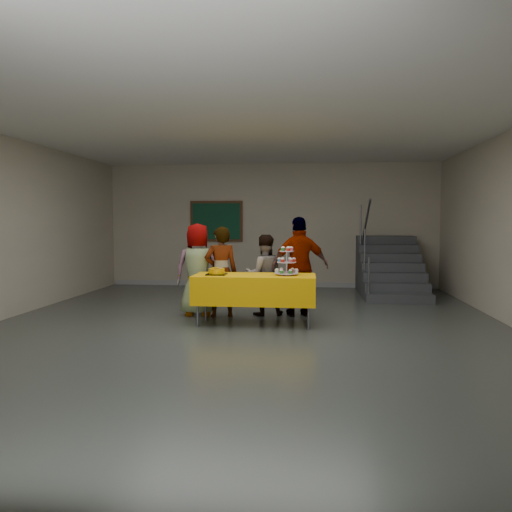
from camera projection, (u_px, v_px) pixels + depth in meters
The scene contains 10 objects.
room_shell at pixel (244, 184), 7.18m from camera, with size 10.00×10.04×3.02m.
bake_table at pixel (255, 289), 7.74m from camera, with size 1.88×0.78×0.77m.
cupcake_stand at pixel (287, 263), 7.69m from camera, with size 0.38×0.38×0.44m.
bear_cake at pixel (217, 271), 7.75m from camera, with size 0.32×0.36×0.12m.
schoolchild_a at pixel (198, 269), 8.46m from camera, with size 0.77×0.50×1.57m, color slate.
schoolchild_b at pixel (221, 272), 8.32m from camera, with size 0.55×0.36×1.51m, color slate.
schoolchild_c at pixel (264, 275), 8.47m from camera, with size 0.67×0.52×1.38m, color slate.
schoolchild_d at pixel (300, 267), 8.39m from camera, with size 0.98×0.41×1.68m, color slate.
staircase at pixel (389, 271), 11.08m from camera, with size 1.30×2.40×2.04m.
noticeboard at pixel (216, 221), 12.26m from camera, with size 1.30×0.05×1.00m.
Camera 1 is at (0.96, -7.15, 1.60)m, focal length 35.00 mm.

